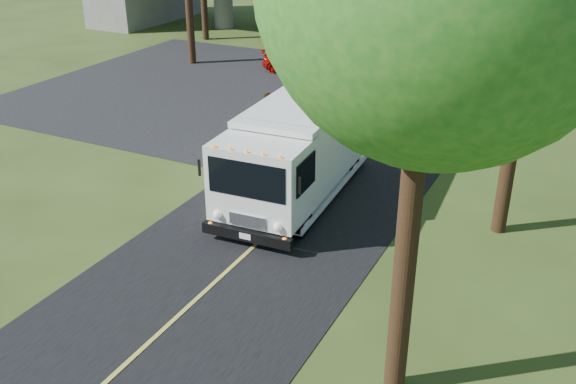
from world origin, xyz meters
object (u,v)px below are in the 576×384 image
Objects in this scene: traffic_signal at (344,9)px; pedestrian at (269,114)px; red_sedan at (298,63)px; step_van at (296,150)px.

traffic_signal is 13.05m from pedestrian.
red_sedan is 2.31× the size of pedestrian.
step_van is 6.34m from pedestrian.
pedestrian is at bearing -151.43° from red_sedan.
traffic_signal is 0.67× the size of step_van.
pedestrian reaches higher than red_sedan.
traffic_signal is 4.45m from red_sedan.
traffic_signal reaches higher than pedestrian.
traffic_signal reaches higher than step_van.
step_van is (5.62, -17.76, -1.47)m from traffic_signal.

